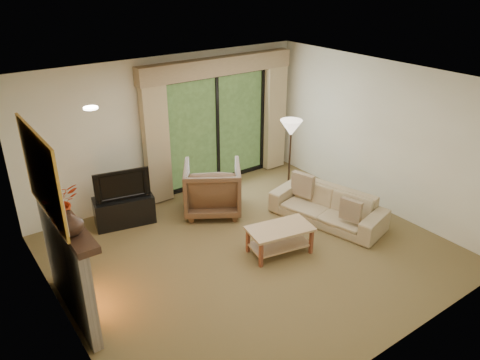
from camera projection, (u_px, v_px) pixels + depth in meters
floor at (251, 252)px, 7.17m from camera, size 5.50×5.50×0.00m
ceiling at (253, 83)px, 6.07m from camera, size 5.50×5.50×0.00m
wall_back at (169, 128)px, 8.46m from camera, size 5.00×0.00×5.00m
wall_front at (400, 256)px, 4.78m from camera, size 5.00×0.00×5.00m
wall_left at (54, 234)px, 5.16m from camera, size 0.00×5.00×5.00m
wall_right at (379, 136)px, 8.07m from camera, size 0.00×5.00×5.00m
fireplace at (68, 268)px, 5.63m from camera, size 0.24×1.70×1.37m
mirror at (42, 174)px, 5.05m from camera, size 0.07×1.45×1.02m
sliding_door at (217, 129)px, 9.03m from camera, size 2.26×0.10×2.16m
curtain_left at (156, 140)px, 8.20m from camera, size 0.45×0.18×2.35m
curtain_right at (275, 113)px, 9.62m from camera, size 0.45×0.18×2.35m
cornice at (218, 66)px, 8.45m from camera, size 3.20×0.24×0.32m
media_console at (124, 210)px, 7.86m from camera, size 1.04×0.63×0.49m
tv at (121, 183)px, 7.65m from camera, size 0.90×0.30×0.52m
armchair at (213, 188)px, 8.15m from camera, size 1.34×1.35×0.90m
sofa at (327, 206)px, 7.90m from camera, size 1.23×2.06×0.56m
pillow_near at (351, 210)px, 7.37m from camera, size 0.18×0.37×0.36m
pillow_far at (303, 185)px, 8.18m from camera, size 0.22×0.43×0.42m
coffee_table at (280, 240)px, 7.06m from camera, size 1.05×0.71×0.43m
floor_lamp at (290, 159)px, 8.57m from camera, size 0.44×0.44×1.49m
vase at (70, 222)px, 4.98m from camera, size 0.35×0.35×0.28m
branches at (59, 203)px, 5.20m from camera, size 0.46×0.41×0.46m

